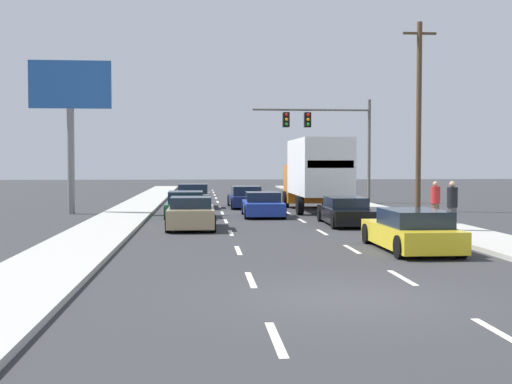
# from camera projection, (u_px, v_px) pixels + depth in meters

# --- Properties ---
(ground_plane) EXTENTS (140.00, 140.00, 0.00)m
(ground_plane) POSITION_uv_depth(u_px,v_px,m) (251.00, 209.00, 37.67)
(ground_plane) COLOR #333335
(sidewalk_right) EXTENTS (2.42, 80.00, 0.14)m
(sidewalk_right) POSITION_uv_depth(u_px,v_px,m) (389.00, 214.00, 33.21)
(sidewalk_right) COLOR #B2AFA8
(sidewalk_right) RESTS_ON ground_plane
(sidewalk_left) EXTENTS (2.42, 80.00, 0.14)m
(sidewalk_left) POSITION_uv_depth(u_px,v_px,m) (124.00, 215.00, 32.17)
(sidewalk_left) COLOR #B2AFA8
(sidewalk_left) RESTS_ON ground_plane
(lane_markings) EXTENTS (3.54, 62.00, 0.01)m
(lane_markings) POSITION_uv_depth(u_px,v_px,m) (255.00, 213.00, 34.82)
(lane_markings) COLOR silver
(lane_markings) RESTS_ON ground_plane
(car_gray) EXTENTS (2.05, 4.31, 1.38)m
(car_gray) POSITION_uv_depth(u_px,v_px,m) (193.00, 197.00, 38.84)
(car_gray) COLOR slate
(car_gray) RESTS_ON ground_plane
(car_green) EXTENTS (1.99, 4.69, 1.23)m
(car_green) POSITION_uv_depth(u_px,v_px,m) (186.00, 205.00, 32.29)
(car_green) COLOR #196B38
(car_green) RESTS_ON ground_plane
(car_tan) EXTENTS (1.88, 4.03, 1.26)m
(car_tan) POSITION_uv_depth(u_px,v_px,m) (191.00, 214.00, 26.24)
(car_tan) COLOR tan
(car_tan) RESTS_ON ground_plane
(car_navy) EXTENTS (1.96, 4.61, 1.25)m
(car_navy) POSITION_uv_depth(u_px,v_px,m) (246.00, 198.00, 38.92)
(car_navy) COLOR #141E4C
(car_navy) RESTS_ON ground_plane
(car_blue) EXTENTS (1.98, 4.16, 1.18)m
(car_blue) POSITION_uv_depth(u_px,v_px,m) (263.00, 205.00, 32.33)
(car_blue) COLOR #1E389E
(car_blue) RESTS_ON ground_plane
(box_truck) EXTENTS (2.65, 8.59, 3.81)m
(box_truck) POSITION_uv_depth(u_px,v_px,m) (316.00, 171.00, 35.54)
(box_truck) COLOR white
(box_truck) RESTS_ON ground_plane
(car_black) EXTENTS (1.88, 4.58, 1.16)m
(car_black) POSITION_uv_depth(u_px,v_px,m) (346.00, 212.00, 27.94)
(car_black) COLOR black
(car_black) RESTS_ON ground_plane
(car_yellow) EXTENTS (1.93, 4.59, 1.22)m
(car_yellow) POSITION_uv_depth(u_px,v_px,m) (411.00, 231.00, 19.69)
(car_yellow) COLOR yellow
(car_yellow) RESTS_ON ground_plane
(traffic_signal_mast) EXTENTS (7.71, 0.69, 6.71)m
(traffic_signal_mast) POSITION_uv_depth(u_px,v_px,m) (321.00, 128.00, 43.41)
(traffic_signal_mast) COLOR #595B56
(traffic_signal_mast) RESTS_ON ground_plane
(utility_pole_mid) EXTENTS (1.80, 0.28, 10.04)m
(utility_pole_mid) POSITION_uv_depth(u_px,v_px,m) (419.00, 115.00, 35.72)
(utility_pole_mid) COLOR brown
(utility_pole_mid) RESTS_ON ground_plane
(roadside_billboard) EXTENTS (4.09, 0.36, 7.73)m
(roadside_billboard) POSITION_uv_depth(u_px,v_px,m) (70.00, 105.00, 33.83)
(roadside_billboard) COLOR slate
(roadside_billboard) RESTS_ON ground_plane
(pedestrian_near_corner) EXTENTS (0.38, 0.38, 1.69)m
(pedestrian_near_corner) POSITION_uv_depth(u_px,v_px,m) (435.00, 202.00, 27.34)
(pedestrian_near_corner) COLOR brown
(pedestrian_near_corner) RESTS_ON sidewalk_right
(pedestrian_mid_block) EXTENTS (0.38, 0.38, 1.78)m
(pedestrian_mid_block) POSITION_uv_depth(u_px,v_px,m) (452.00, 206.00, 24.37)
(pedestrian_mid_block) COLOR #3F3F42
(pedestrian_mid_block) RESTS_ON sidewalk_right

